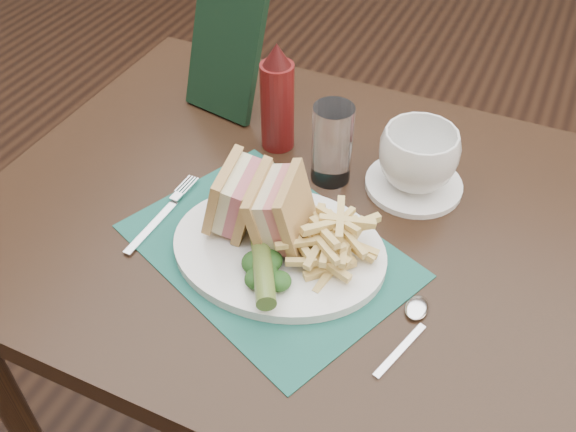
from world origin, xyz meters
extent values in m
plane|color=black|center=(0.00, 0.00, 0.00)|extent=(7.00, 7.00, 0.00)
cube|color=#1A554A|center=(0.02, -0.60, 0.75)|extent=(0.45, 0.40, 0.00)
cylinder|color=#4A6325|center=(0.04, -0.66, 0.79)|extent=(0.08, 0.12, 0.03)
cylinder|color=white|center=(0.16, -0.38, 0.76)|extent=(0.16, 0.16, 0.01)
imported|color=white|center=(0.16, -0.38, 0.81)|extent=(0.17, 0.17, 0.09)
cylinder|color=white|center=(0.03, -0.41, 0.81)|extent=(0.07, 0.07, 0.13)
cube|color=black|center=(-0.21, -0.30, 0.86)|extent=(0.15, 0.11, 0.22)
camera|label=1|loc=(0.30, -1.15, 1.40)|focal=40.00mm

